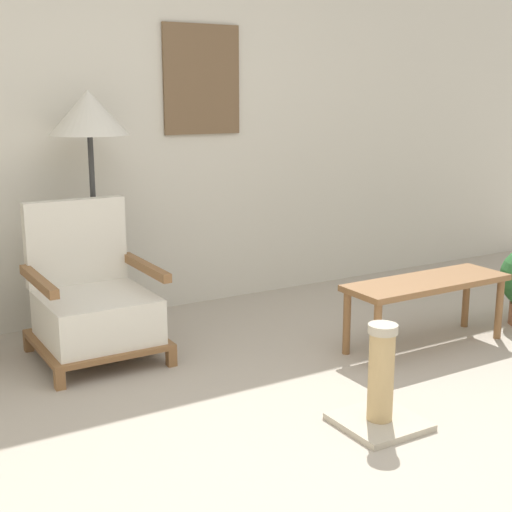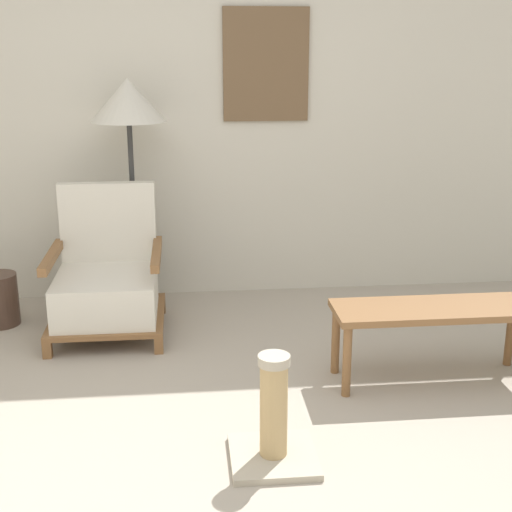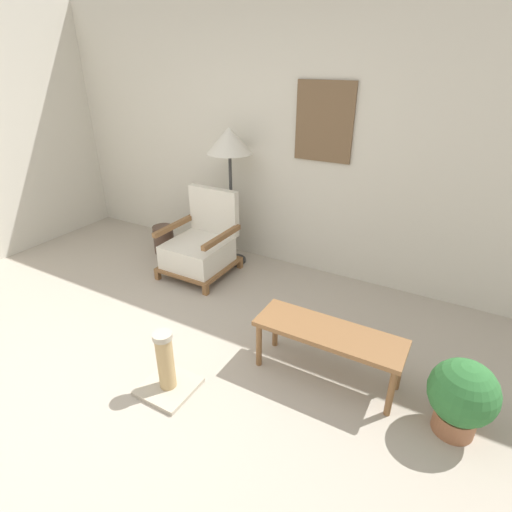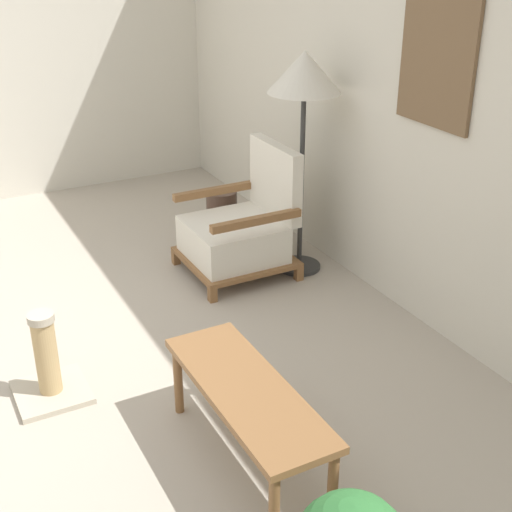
{
  "view_description": "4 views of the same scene",
  "coord_description": "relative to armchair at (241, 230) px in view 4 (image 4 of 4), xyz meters",
  "views": [
    {
      "loc": [
        -1.73,
        -1.92,
        1.47
      ],
      "look_at": [
        0.32,
        1.5,
        0.55
      ],
      "focal_mm": 50.0,
      "sensor_mm": 36.0,
      "label": 1
    },
    {
      "loc": [
        -0.07,
        -2.27,
        1.68
      ],
      "look_at": [
        0.32,
        1.5,
        0.55
      ],
      "focal_mm": 50.0,
      "sensor_mm": 36.0,
      "label": 2
    },
    {
      "loc": [
        1.84,
        -1.18,
        2.09
      ],
      "look_at": [
        0.32,
        1.5,
        0.55
      ],
      "focal_mm": 28.0,
      "sensor_mm": 36.0,
      "label": 3
    },
    {
      "loc": [
        3.4,
        -0.13,
        2.22
      ],
      "look_at": [
        0.32,
        1.5,
        0.55
      ],
      "focal_mm": 50.0,
      "sensor_mm": 36.0,
      "label": 4
    }
  ],
  "objects": [
    {
      "name": "scratching_post",
      "position": [
        0.82,
        -1.5,
        -0.14
      ],
      "size": [
        0.36,
        0.36,
        0.48
      ],
      "color": "#B2A893",
      "rests_on": "ground_plane"
    },
    {
      "name": "floor_lamp",
      "position": [
        0.15,
        0.37,
        0.98
      ],
      "size": [
        0.47,
        0.47,
        1.48
      ],
      "color": "#2D2D2D",
      "rests_on": "ground_plane"
    },
    {
      "name": "wall_back",
      "position": [
        0.55,
        0.69,
        1.04
      ],
      "size": [
        8.0,
        0.09,
        2.7
      ],
      "color": "beige",
      "rests_on": "ground_plane"
    },
    {
      "name": "armchair",
      "position": [
        0.0,
        0.0,
        0.0
      ],
      "size": [
        0.67,
        0.69,
        0.87
      ],
      "color": "brown",
      "rests_on": "ground_plane"
    },
    {
      "name": "vase",
      "position": [
        -0.69,
        0.18,
        -0.14
      ],
      "size": [
        0.24,
        0.24,
        0.32
      ],
      "primitive_type": "cylinder",
      "color": "#473328",
      "rests_on": "ground_plane"
    },
    {
      "name": "coffee_table",
      "position": [
        1.72,
        -0.84,
        0.04
      ],
      "size": [
        1.04,
        0.34,
        0.41
      ],
      "color": "brown",
      "rests_on": "ground_plane"
    }
  ]
}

